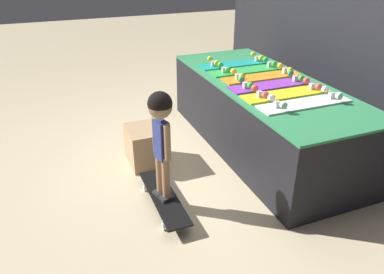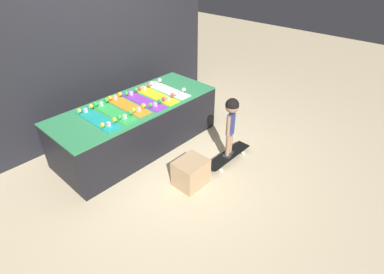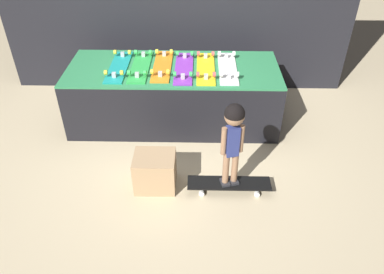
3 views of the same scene
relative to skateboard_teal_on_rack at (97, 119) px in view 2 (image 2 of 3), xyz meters
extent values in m
plane|color=beige|center=(0.59, -0.53, -0.68)|extent=(16.00, 16.00, 0.00)
cube|color=black|center=(0.59, 0.85, 0.63)|extent=(4.32, 0.10, 2.63)
cube|color=black|center=(0.59, 0.01, -0.36)|extent=(2.31, 0.93, 0.65)
cube|color=#2D7F4C|center=(0.59, 0.01, -0.03)|extent=(2.31, 0.93, 0.02)
cube|color=teal|center=(0.00, 0.00, -0.01)|extent=(0.19, 0.78, 0.01)
cube|color=#B7B7BC|center=(0.00, 0.26, 0.02)|extent=(0.04, 0.04, 0.05)
cylinder|color=yellow|center=(0.08, 0.26, 0.05)|extent=(0.03, 0.05, 0.05)
cylinder|color=yellow|center=(-0.08, 0.26, 0.05)|extent=(0.03, 0.05, 0.05)
cube|color=#B7B7BC|center=(0.00, -0.26, 0.02)|extent=(0.04, 0.04, 0.05)
cylinder|color=yellow|center=(0.08, -0.26, 0.05)|extent=(0.03, 0.05, 0.05)
cylinder|color=yellow|center=(-0.08, -0.26, 0.05)|extent=(0.03, 0.05, 0.05)
cube|color=green|center=(0.24, 0.01, -0.01)|extent=(0.19, 0.78, 0.01)
cube|color=#B7B7BC|center=(0.24, 0.26, 0.02)|extent=(0.04, 0.04, 0.05)
cylinder|color=green|center=(0.32, 0.26, 0.05)|extent=(0.03, 0.05, 0.05)
cylinder|color=green|center=(0.15, 0.26, 0.05)|extent=(0.03, 0.05, 0.05)
cube|color=#B7B7BC|center=(0.24, -0.25, 0.02)|extent=(0.04, 0.04, 0.05)
cylinder|color=green|center=(0.32, -0.25, 0.05)|extent=(0.03, 0.05, 0.05)
cylinder|color=green|center=(0.15, -0.25, 0.05)|extent=(0.03, 0.05, 0.05)
cube|color=orange|center=(0.47, 0.03, -0.01)|extent=(0.19, 0.78, 0.01)
cube|color=#B7B7BC|center=(0.47, 0.29, 0.02)|extent=(0.04, 0.04, 0.05)
cylinder|color=yellow|center=(0.55, 0.29, 0.05)|extent=(0.03, 0.05, 0.05)
cylinder|color=yellow|center=(0.39, 0.29, 0.05)|extent=(0.03, 0.05, 0.05)
cube|color=#B7B7BC|center=(0.47, -0.23, 0.02)|extent=(0.04, 0.04, 0.05)
cylinder|color=yellow|center=(0.55, -0.23, 0.05)|extent=(0.03, 0.05, 0.05)
cylinder|color=yellow|center=(0.39, -0.23, 0.05)|extent=(0.03, 0.05, 0.05)
cube|color=purple|center=(0.71, -0.02, -0.01)|extent=(0.19, 0.78, 0.01)
cube|color=#B7B7BC|center=(0.71, 0.24, 0.02)|extent=(0.04, 0.04, 0.05)
cylinder|color=green|center=(0.79, 0.24, 0.05)|extent=(0.03, 0.05, 0.05)
cylinder|color=green|center=(0.63, 0.24, 0.05)|extent=(0.03, 0.05, 0.05)
cube|color=#B7B7BC|center=(0.71, -0.27, 0.02)|extent=(0.04, 0.04, 0.05)
cylinder|color=green|center=(0.79, -0.27, 0.05)|extent=(0.03, 0.05, 0.05)
cylinder|color=green|center=(0.63, -0.27, 0.05)|extent=(0.03, 0.05, 0.05)
cube|color=yellow|center=(0.94, -0.02, -0.01)|extent=(0.19, 0.78, 0.01)
cube|color=#B7B7BC|center=(0.94, 0.24, 0.02)|extent=(0.04, 0.04, 0.05)
cylinder|color=#D84C4C|center=(1.03, 0.24, 0.05)|extent=(0.03, 0.05, 0.05)
cylinder|color=#D84C4C|center=(0.86, 0.24, 0.05)|extent=(0.03, 0.05, 0.05)
cube|color=#B7B7BC|center=(0.94, -0.27, 0.02)|extent=(0.04, 0.04, 0.05)
cylinder|color=#D84C4C|center=(1.03, -0.27, 0.05)|extent=(0.03, 0.05, 0.05)
cylinder|color=#D84C4C|center=(0.86, -0.27, 0.05)|extent=(0.03, 0.05, 0.05)
cube|color=white|center=(1.18, -0.01, -0.01)|extent=(0.19, 0.78, 0.01)
cube|color=#B7B7BC|center=(1.18, 0.25, 0.02)|extent=(0.04, 0.04, 0.05)
cylinder|color=white|center=(1.26, 0.25, 0.05)|extent=(0.03, 0.05, 0.05)
cylinder|color=white|center=(1.10, 0.25, 0.05)|extent=(0.03, 0.05, 0.05)
cube|color=#B7B7BC|center=(1.18, -0.26, 0.02)|extent=(0.04, 0.04, 0.05)
cylinder|color=white|center=(1.26, -0.26, 0.05)|extent=(0.03, 0.05, 0.05)
cylinder|color=white|center=(1.10, -0.26, 0.05)|extent=(0.03, 0.05, 0.05)
cube|color=black|center=(1.16, -1.18, -0.60)|extent=(0.77, 0.18, 0.01)
cube|color=#B7B7BC|center=(1.42, -1.18, -0.63)|extent=(0.04, 0.04, 0.05)
cylinder|color=white|center=(1.42, -1.10, -0.66)|extent=(0.05, 0.03, 0.05)
cylinder|color=white|center=(1.42, -1.26, -0.66)|extent=(0.05, 0.03, 0.05)
cube|color=#B7B7BC|center=(0.91, -1.18, -0.63)|extent=(0.04, 0.04, 0.05)
cylinder|color=white|center=(0.91, -1.10, -0.66)|extent=(0.05, 0.03, 0.05)
cylinder|color=white|center=(0.91, -1.26, -0.66)|extent=(0.05, 0.03, 0.05)
cube|color=#2D2D33|center=(1.20, -1.17, -0.58)|extent=(0.10, 0.12, 0.02)
cylinder|color=#997051|center=(1.20, -1.17, -0.40)|extent=(0.06, 0.06, 0.33)
cube|color=#2D2D33|center=(1.12, -1.19, -0.58)|extent=(0.10, 0.12, 0.02)
cylinder|color=#997051|center=(1.12, -1.19, -0.40)|extent=(0.06, 0.06, 0.33)
cube|color=navy|center=(1.16, -1.18, -0.12)|extent=(0.12, 0.10, 0.29)
cylinder|color=#997051|center=(1.24, -1.16, -0.10)|extent=(0.05, 0.05, 0.27)
cylinder|color=#997051|center=(1.09, -1.20, -0.10)|extent=(0.05, 0.05, 0.27)
sphere|color=#997051|center=(1.16, -1.18, 0.14)|extent=(0.17, 0.17, 0.17)
sphere|color=black|center=(1.16, -1.18, 0.16)|extent=(0.17, 0.17, 0.17)
cube|color=tan|center=(0.48, -1.13, -0.51)|extent=(0.38, 0.32, 0.34)
camera|label=1|loc=(3.39, -1.83, 1.10)|focal=35.00mm
camera|label=2|loc=(-1.56, -3.02, 1.82)|focal=28.00mm
camera|label=3|loc=(0.88, -3.71, 1.78)|focal=35.00mm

